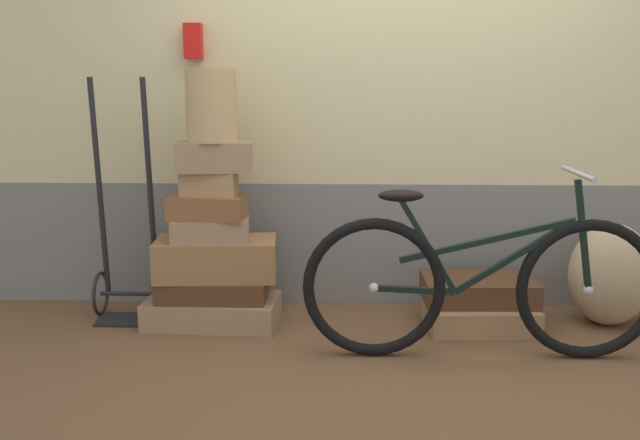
% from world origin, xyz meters
% --- Properties ---
extents(ground, '(9.71, 5.20, 0.06)m').
position_xyz_m(ground, '(0.00, 0.00, -0.03)').
color(ground, brown).
extents(station_building, '(7.71, 0.74, 2.68)m').
position_xyz_m(station_building, '(0.01, 0.85, 1.34)').
color(station_building, slate).
rests_on(station_building, ground).
extents(suitcase_0, '(0.76, 0.44, 0.15)m').
position_xyz_m(suitcase_0, '(-1.09, 0.35, 0.08)').
color(suitcase_0, '#937051').
rests_on(suitcase_0, ground).
extents(suitcase_1, '(0.60, 0.33, 0.12)m').
position_xyz_m(suitcase_1, '(-1.08, 0.35, 0.21)').
color(suitcase_1, '#4C2D19').
rests_on(suitcase_1, suitcase_0).
extents(suitcase_2, '(0.69, 0.39, 0.22)m').
position_xyz_m(suitcase_2, '(-1.06, 0.37, 0.38)').
color(suitcase_2, olive).
rests_on(suitcase_2, suitcase_1).
extents(suitcase_3, '(0.44, 0.27, 0.12)m').
position_xyz_m(suitcase_3, '(-1.08, 0.34, 0.55)').
color(suitcase_3, '#937051').
rests_on(suitcase_3, suitcase_2).
extents(suitcase_4, '(0.42, 0.24, 0.13)m').
position_xyz_m(suitcase_4, '(-1.10, 0.34, 0.67)').
color(suitcase_4, brown).
rests_on(suitcase_4, suitcase_3).
extents(suitcase_5, '(0.31, 0.17, 0.13)m').
position_xyz_m(suitcase_5, '(-1.08, 0.34, 0.80)').
color(suitcase_5, '#9E754C').
rests_on(suitcase_5, suitcase_4).
extents(suitcase_6, '(0.43, 0.26, 0.16)m').
position_xyz_m(suitcase_6, '(-1.05, 0.36, 0.95)').
color(suitcase_6, '#937051').
rests_on(suitcase_6, suitcase_5).
extents(suitcase_7, '(0.61, 0.46, 0.14)m').
position_xyz_m(suitcase_7, '(0.42, 0.34, 0.07)').
color(suitcase_7, '#9E754C').
rests_on(suitcase_7, ground).
extents(suitcase_8, '(0.62, 0.40, 0.13)m').
position_xyz_m(suitcase_8, '(0.41, 0.39, 0.21)').
color(suitcase_8, '#4C2D19').
rests_on(suitcase_8, suitcase_7).
extents(wicker_basket, '(0.27, 0.27, 0.39)m').
position_xyz_m(wicker_basket, '(-1.06, 0.36, 1.22)').
color(wicker_basket, tan).
rests_on(wicker_basket, suitcase_6).
extents(luggage_trolley, '(0.37, 0.35, 1.38)m').
position_xyz_m(luggage_trolley, '(-1.59, 0.47, 0.35)').
color(luggage_trolley, black).
rests_on(luggage_trolley, ground).
extents(burlap_sack, '(0.46, 0.39, 0.58)m').
position_xyz_m(burlap_sack, '(1.15, 0.42, 0.29)').
color(burlap_sack, tan).
rests_on(burlap_sack, ground).
extents(bicycle, '(1.75, 0.46, 0.94)m').
position_xyz_m(bicycle, '(0.32, -0.09, 0.37)').
color(bicycle, black).
rests_on(bicycle, ground).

